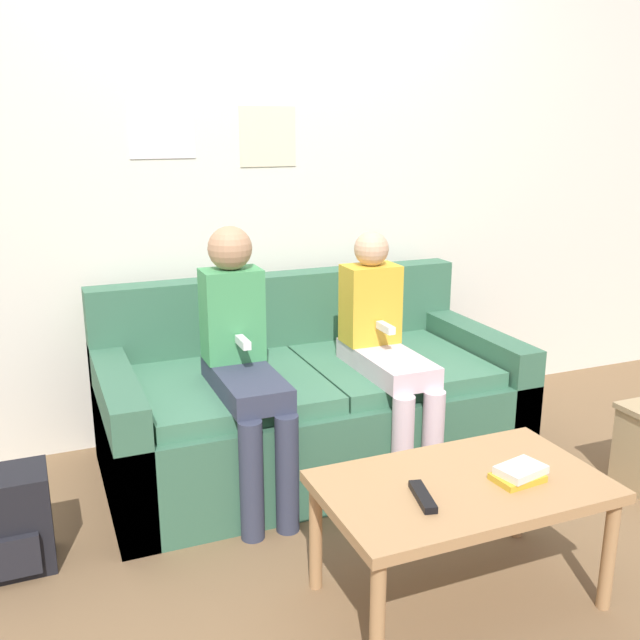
% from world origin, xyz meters
% --- Properties ---
extents(ground_plane, '(10.00, 10.00, 0.00)m').
position_xyz_m(ground_plane, '(0.00, 0.00, 0.00)').
color(ground_plane, brown).
extents(wall_back, '(8.00, 0.06, 2.60)m').
position_xyz_m(wall_back, '(-0.00, 1.12, 1.30)').
color(wall_back, silver).
rests_on(wall_back, ground_plane).
extents(couch, '(1.82, 0.91, 0.82)m').
position_xyz_m(couch, '(0.00, 0.57, 0.28)').
color(couch, '#38664C').
rests_on(couch, ground_plane).
extents(coffee_table, '(0.90, 0.53, 0.42)m').
position_xyz_m(coffee_table, '(0.09, -0.54, 0.37)').
color(coffee_table, '#AD7F51').
rests_on(coffee_table, ground_plane).
extents(person_left, '(0.24, 0.61, 1.12)m').
position_xyz_m(person_left, '(-0.36, 0.37, 0.62)').
color(person_left, '#33384C').
rests_on(person_left, ground_plane).
extents(person_right, '(0.24, 0.61, 1.06)m').
position_xyz_m(person_right, '(0.27, 0.36, 0.59)').
color(person_right, silver).
rests_on(person_right, ground_plane).
extents(tv_remote, '(0.08, 0.17, 0.02)m').
position_xyz_m(tv_remote, '(-0.09, -0.59, 0.43)').
color(tv_remote, black).
rests_on(tv_remote, coffee_table).
extents(book_stack, '(0.18, 0.13, 0.05)m').
position_xyz_m(book_stack, '(0.26, -0.60, 0.44)').
color(book_stack, gold).
rests_on(book_stack, coffee_table).
extents(backpack, '(0.31, 0.24, 0.36)m').
position_xyz_m(backpack, '(-1.28, 0.19, 0.18)').
color(backpack, black).
rests_on(backpack, ground_plane).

